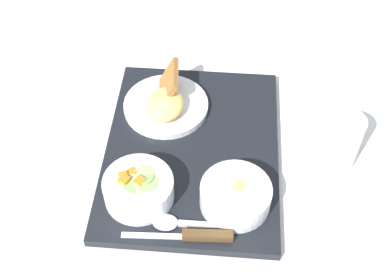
% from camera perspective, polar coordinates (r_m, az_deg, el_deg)
% --- Properties ---
extents(ground_plane, '(4.00, 4.00, 0.00)m').
position_cam_1_polar(ground_plane, '(1.03, 0.00, -1.75)').
color(ground_plane, silver).
extents(serving_tray, '(0.47, 0.38, 0.02)m').
position_cam_1_polar(serving_tray, '(1.02, 0.00, -1.43)').
color(serving_tray, black).
rests_on(serving_tray, ground_plane).
extents(bowl_salad, '(0.12, 0.12, 0.06)m').
position_cam_1_polar(bowl_salad, '(0.93, -5.74, -5.40)').
color(bowl_salad, silver).
rests_on(bowl_salad, serving_tray).
extents(bowl_soup, '(0.12, 0.12, 0.05)m').
position_cam_1_polar(bowl_soup, '(0.92, 4.68, -6.14)').
color(bowl_soup, silver).
rests_on(bowl_soup, serving_tray).
extents(plate_main, '(0.17, 0.17, 0.08)m').
position_cam_1_polar(plate_main, '(1.07, -2.82, 3.63)').
color(plate_main, silver).
rests_on(plate_main, serving_tray).
extents(knife, '(0.04, 0.19, 0.02)m').
position_cam_1_polar(knife, '(0.90, 0.88, -10.47)').
color(knife, silver).
rests_on(knife, serving_tray).
extents(spoon, '(0.04, 0.16, 0.01)m').
position_cam_1_polar(spoon, '(0.91, -0.90, -9.22)').
color(spoon, silver).
rests_on(spoon, serving_tray).
extents(glass_water, '(0.06, 0.06, 0.11)m').
position_cam_1_polar(glass_water, '(1.02, 15.69, -0.69)').
color(glass_water, silver).
rests_on(glass_water, ground_plane).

